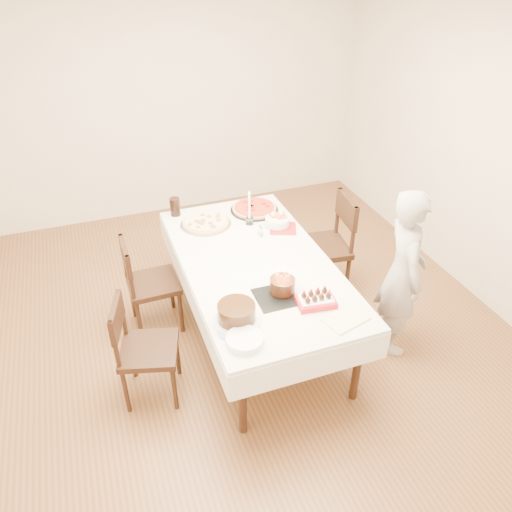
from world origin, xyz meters
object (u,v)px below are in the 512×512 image
object	(u,v)px
chair_right_savory	(321,247)
pizza_white	(206,223)
layer_cake	(236,313)
chair_left_savory	(153,284)
person	(403,273)
dining_table	(256,298)
strawberry_box	(316,300)
taper_candle	(249,208)
pizza_pepperoni	(254,208)
pasta_bowl	(277,221)
chair_left_dessert	(149,350)
birthday_cake	(282,282)
cola_glass	(175,207)

from	to	relation	value
chair_right_savory	pizza_white	distance (m)	1.09
layer_cake	chair_left_savory	bearing A→B (deg)	112.23
chair_left_savory	person	bearing A→B (deg)	152.34
dining_table	strawberry_box	distance (m)	0.80
chair_right_savory	taper_candle	distance (m)	0.79
pizza_pepperoni	taper_candle	size ratio (longest dim) A/B	1.36
dining_table	pasta_bowl	xyz separation A→B (m)	(0.38, 0.48, 0.42)
chair_left_dessert	pasta_bowl	xyz separation A→B (m)	(1.34, 0.85, 0.36)
dining_table	taper_candle	xyz separation A→B (m)	(0.15, 0.59, 0.54)
taper_candle	pizza_pepperoni	bearing A→B (deg)	60.44
layer_cake	strawberry_box	size ratio (longest dim) A/B	1.23
chair_right_savory	taper_candle	xyz separation A→B (m)	(-0.63, 0.23, 0.41)
dining_table	layer_cake	bearing A→B (deg)	-120.57
chair_left_savory	person	world-z (taller)	person
chair_left_savory	taper_candle	xyz separation A→B (m)	(0.94, 0.18, 0.47)
taper_candle	birthday_cake	size ratio (longest dim) A/B	1.79
strawberry_box	taper_candle	bearing A→B (deg)	92.85
cola_glass	dining_table	bearing A→B (deg)	-65.98
birthday_cake	dining_table	bearing A→B (deg)	95.52
dining_table	person	xyz separation A→B (m)	(1.04, -0.51, 0.34)
pizza_white	chair_left_dessert	bearing A→B (deg)	-124.38
dining_table	strawberry_box	size ratio (longest dim) A/B	7.95
person	pizza_pepperoni	bearing A→B (deg)	46.11
pizza_pepperoni	pasta_bowl	bearing A→B (deg)	-73.83
chair_right_savory	birthday_cake	xyz separation A→B (m)	(-0.74, -0.80, 0.35)
pizza_white	cola_glass	size ratio (longest dim) A/B	2.67
layer_cake	chair_right_savory	bearing A→B (deg)	40.52
person	cola_glass	world-z (taller)	person
person	chair_left_dessert	bearing A→B (deg)	102.15
chair_left_savory	birthday_cake	distance (m)	1.25
person	strawberry_box	size ratio (longest dim) A/B	5.34
chair_left_dessert	taper_candle	distance (m)	1.54
birthday_cake	strawberry_box	xyz separation A→B (m)	(0.17, -0.21, -0.06)
pizza_pepperoni	strawberry_box	distance (m)	1.47
chair_right_savory	pizza_pepperoni	xyz separation A→B (m)	(-0.50, 0.46, 0.27)
chair_right_savory	chair_left_savory	xyz separation A→B (m)	(-1.57, 0.05, -0.06)
chair_left_savory	layer_cake	xyz separation A→B (m)	(0.42, -1.03, 0.37)
taper_candle	layer_cake	distance (m)	1.32
strawberry_box	birthday_cake	bearing A→B (deg)	129.27
pizza_white	birthday_cake	bearing A→B (deg)	-77.06
chair_left_dessert	person	xyz separation A→B (m)	(2.00, -0.14, 0.28)
chair_left_savory	person	size ratio (longest dim) A/B	0.62
chair_left_savory	birthday_cake	world-z (taller)	birthday_cake
pizza_white	strawberry_box	xyz separation A→B (m)	(0.44, -1.36, 0.01)
pasta_bowl	cola_glass	distance (m)	0.96
cola_glass	strawberry_box	distance (m)	1.76
chair_left_savory	person	xyz separation A→B (m)	(1.83, -0.91, 0.27)
person	dining_table	bearing A→B (deg)	80.13
person	pizza_white	size ratio (longest dim) A/B	3.15
pizza_white	pasta_bowl	bearing A→B (deg)	-21.10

